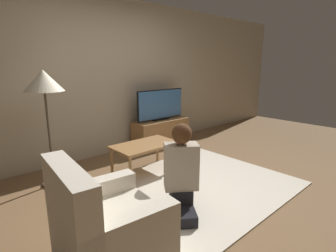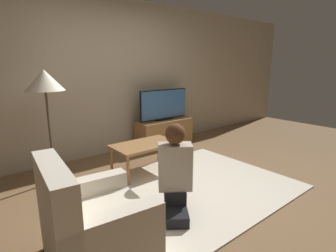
{
  "view_description": "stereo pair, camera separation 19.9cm",
  "coord_description": "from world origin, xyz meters",
  "px_view_note": "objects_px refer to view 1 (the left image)",
  "views": [
    {
      "loc": [
        -2.21,
        -2.05,
        1.52
      ],
      "look_at": [
        0.25,
        0.67,
        0.66
      ],
      "focal_mm": 28.0,
      "sensor_mm": 36.0,
      "label": 1
    },
    {
      "loc": [
        -2.06,
        -2.18,
        1.52
      ],
      "look_at": [
        0.25,
        0.67,
        0.66
      ],
      "focal_mm": 28.0,
      "sensor_mm": 36.0,
      "label": 2
    }
  ],
  "objects_px": {
    "floor_lamp": "(44,86)",
    "armchair": "(107,231)",
    "coffee_table": "(145,147)",
    "tv": "(161,105)",
    "person_kneeling": "(181,168)"
  },
  "relations": [
    {
      "from": "tv",
      "to": "armchair",
      "type": "xyz_separation_m",
      "value": [
        -2.31,
        -2.06,
        -0.5
      ]
    },
    {
      "from": "tv",
      "to": "coffee_table",
      "type": "bearing_deg",
      "value": -140.18
    },
    {
      "from": "coffee_table",
      "to": "floor_lamp",
      "type": "distance_m",
      "value": 1.5
    },
    {
      "from": "armchair",
      "to": "person_kneeling",
      "type": "bearing_deg",
      "value": -75.18
    },
    {
      "from": "coffee_table",
      "to": "armchair",
      "type": "distance_m",
      "value": 1.79
    },
    {
      "from": "coffee_table",
      "to": "floor_lamp",
      "type": "height_order",
      "value": "floor_lamp"
    },
    {
      "from": "tv",
      "to": "person_kneeling",
      "type": "relative_size",
      "value": 1.12
    },
    {
      "from": "armchair",
      "to": "tv",
      "type": "bearing_deg",
      "value": -42.71
    },
    {
      "from": "coffee_table",
      "to": "floor_lamp",
      "type": "bearing_deg",
      "value": 156.13
    },
    {
      "from": "floor_lamp",
      "to": "armchair",
      "type": "xyz_separation_m",
      "value": [
        -0.19,
        -1.72,
        -0.98
      ]
    },
    {
      "from": "floor_lamp",
      "to": "coffee_table",
      "type": "bearing_deg",
      "value": -23.87
    },
    {
      "from": "armchair",
      "to": "person_kneeling",
      "type": "distance_m",
      "value": 0.98
    },
    {
      "from": "floor_lamp",
      "to": "armchair",
      "type": "distance_m",
      "value": 1.99
    },
    {
      "from": "coffee_table",
      "to": "armchair",
      "type": "height_order",
      "value": "armchair"
    },
    {
      "from": "tv",
      "to": "armchair",
      "type": "distance_m",
      "value": 3.14
    }
  ]
}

